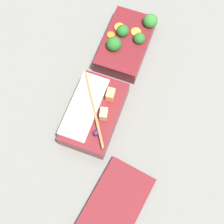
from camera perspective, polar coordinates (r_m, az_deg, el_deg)
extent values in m
plane|color=slate|center=(0.94, -0.22, 6.14)|extent=(3.00, 3.00, 0.00)
cube|color=maroon|center=(0.97, 2.50, 12.31)|extent=(0.22, 0.13, 0.05)
sphere|color=#236023|center=(0.92, 0.34, 12.32)|extent=(0.04, 0.04, 0.04)
sphere|color=#236023|center=(0.94, 5.01, 13.26)|extent=(0.03, 0.03, 0.03)
sphere|color=#236023|center=(0.95, 1.96, 14.61)|extent=(0.04, 0.04, 0.04)
sphere|color=#2D7028|center=(0.98, 7.00, 16.19)|extent=(0.04, 0.04, 0.04)
cylinder|color=orange|center=(0.97, 1.38, 15.14)|extent=(0.03, 0.03, 0.01)
cylinder|color=orange|center=(0.95, -0.21, 13.84)|extent=(0.03, 0.03, 0.01)
cylinder|color=orange|center=(0.96, 4.40, 14.37)|extent=(0.04, 0.04, 0.01)
cube|color=maroon|center=(0.86, -3.26, -0.32)|extent=(0.22, 0.13, 0.05)
cube|color=silver|center=(0.84, -5.11, 1.03)|extent=(0.19, 0.08, 0.01)
cube|color=#F4A356|center=(0.84, -0.28, 3.22)|extent=(0.03, 0.02, 0.03)
cube|color=#EAB266|center=(0.82, -1.53, -0.35)|extent=(0.03, 0.02, 0.03)
sphere|color=#381942|center=(0.81, -2.97, -3.84)|extent=(0.02, 0.02, 0.02)
cylinder|color=olive|center=(0.83, -3.64, 0.61)|extent=(0.19, 0.13, 0.01)
cylinder|color=olive|center=(0.83, -3.17, 0.72)|extent=(0.19, 0.13, 0.01)
cube|color=maroon|center=(0.82, 0.56, -16.62)|extent=(0.23, 0.16, 0.02)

